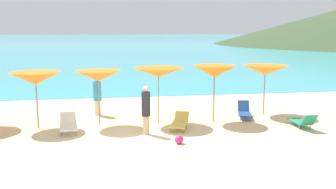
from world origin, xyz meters
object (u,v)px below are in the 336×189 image
at_px(lounge_chair_3, 180,122).
at_px(beach_ball, 179,139).
at_px(umbrella_3, 158,73).
at_px(beachgoer_0, 146,109).
at_px(umbrella_2, 98,76).
at_px(lounge_chair_2, 68,124).
at_px(lounge_chair_4, 302,121).
at_px(umbrella_4, 214,72).
at_px(umbrella_1, 36,78).
at_px(umbrella_5, 265,70).
at_px(lounge_chair_0, 245,112).
at_px(beachgoer_2, 97,95).

height_order(lounge_chair_3, beach_ball, lounge_chair_3).
bearing_deg(umbrella_3, beachgoer_0, -114.07).
bearing_deg(umbrella_2, beach_ball, -47.61).
bearing_deg(lounge_chair_2, beachgoer_0, -20.58).
relative_size(lounge_chair_3, beachgoer_0, 0.83).
height_order(umbrella_2, lounge_chair_4, umbrella_2).
relative_size(umbrella_4, beach_ball, 7.88).
bearing_deg(lounge_chair_4, umbrella_1, -7.95).
bearing_deg(umbrella_4, beachgoer_0, -153.60).
height_order(umbrella_1, umbrella_5, umbrella_5).
xyz_separation_m(umbrella_5, lounge_chair_2, (-8.68, -1.73, -1.76)).
relative_size(umbrella_5, lounge_chair_0, 1.59).
bearing_deg(umbrella_3, umbrella_5, 10.19).
bearing_deg(umbrella_5, lounge_chair_3, -156.02).
distance_m(lounge_chair_2, beachgoer_0, 3.09).
bearing_deg(lounge_chair_4, lounge_chair_2, -4.11).
bearing_deg(lounge_chair_3, umbrella_1, -169.64).
height_order(umbrella_1, lounge_chair_2, umbrella_1).
distance_m(umbrella_1, beach_ball, 6.24).
bearing_deg(umbrella_4, umbrella_2, 178.71).
bearing_deg(beachgoer_0, umbrella_3, -12.72).
bearing_deg(umbrella_3, lounge_chair_0, 5.56).
xyz_separation_m(umbrella_5, lounge_chair_0, (-1.13, -0.53, -1.79)).
distance_m(umbrella_2, beach_ball, 4.52).
xyz_separation_m(umbrella_5, lounge_chair_4, (0.55, -2.54, -1.80)).
height_order(umbrella_1, umbrella_4, umbrella_4).
height_order(umbrella_4, beach_ball, umbrella_4).
bearing_deg(lounge_chair_2, umbrella_2, 31.53).
xyz_separation_m(umbrella_2, lounge_chair_3, (3.15, -1.13, -1.77)).
distance_m(umbrella_5, lounge_chair_2, 9.03).
xyz_separation_m(umbrella_3, umbrella_5, (5.07, 0.91, -0.08)).
distance_m(umbrella_4, lounge_chair_2, 6.33).
bearing_deg(lounge_chair_2, lounge_chair_0, 2.42).
bearing_deg(lounge_chair_4, beachgoer_0, 0.15).
bearing_deg(beach_ball, umbrella_3, 95.98).
xyz_separation_m(lounge_chair_0, beach_ball, (-3.63, -3.32, -0.13)).
xyz_separation_m(umbrella_3, lounge_chair_4, (5.62, -1.63, -1.89)).
distance_m(umbrella_5, beachgoer_2, 7.81).
distance_m(umbrella_1, beachgoer_0, 4.58).
height_order(lounge_chair_0, beachgoer_0, beachgoer_0).
distance_m(umbrella_4, beachgoer_0, 3.63).
bearing_deg(lounge_chair_4, beachgoer_2, -22.89).
height_order(lounge_chair_0, lounge_chair_2, lounge_chair_0).
height_order(umbrella_3, umbrella_4, umbrella_4).
relative_size(beachgoer_0, beach_ball, 5.99).
xyz_separation_m(lounge_chair_3, beachgoer_2, (-3.28, 3.02, 0.67)).
bearing_deg(umbrella_2, umbrella_1, -178.01).
xyz_separation_m(umbrella_4, umbrella_5, (2.68, 0.93, -0.08)).
relative_size(umbrella_4, lounge_chair_0, 1.67).
distance_m(lounge_chair_3, beachgoer_2, 4.51).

